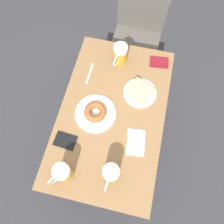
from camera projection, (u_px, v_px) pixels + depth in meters
name	position (u px, v px, depth m)	size (l,w,h in m)	color
ground_plane	(112.00, 142.00, 2.02)	(8.00, 8.00, 0.00)	#333338
table	(112.00, 117.00, 1.41)	(0.65, 1.07, 0.72)	olive
chair	(138.00, 28.00, 1.83)	(0.41, 0.41, 0.90)	#514C47
plate_with_cake	(140.00, 92.00, 1.38)	(0.21, 0.21, 0.05)	silver
plate_with_donut	(95.00, 113.00, 1.33)	(0.25, 0.25, 0.05)	silver
beer_mug_left	(111.00, 174.00, 1.14)	(0.09, 0.14, 0.15)	#C68C23
beer_mug_center	(120.00, 54.00, 1.42)	(0.09, 0.14, 0.15)	#C68C23
beer_mug_right	(63.00, 173.00, 1.14)	(0.11, 0.12, 0.15)	#C68C23
napkin_folded	(136.00, 142.00, 1.28)	(0.12, 0.17, 0.00)	white
fork	(90.00, 73.00, 1.45)	(0.01, 0.16, 0.00)	silver
passport_near_edge	(159.00, 62.00, 1.48)	(0.14, 0.10, 0.01)	maroon
passport_far_edge	(65.00, 141.00, 1.28)	(0.13, 0.10, 0.01)	black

